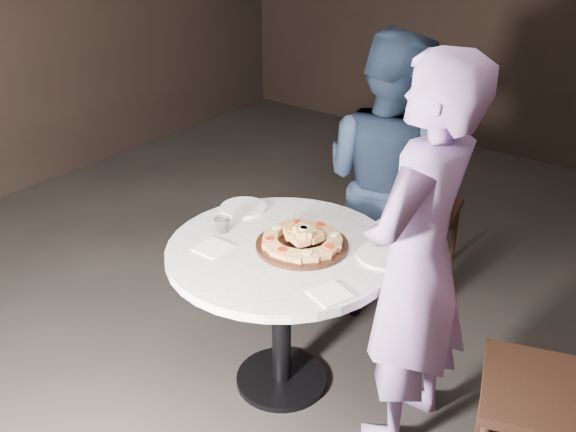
{
  "coord_description": "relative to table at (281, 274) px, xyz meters",
  "views": [
    {
      "loc": [
        1.43,
        -1.95,
        2.12
      ],
      "look_at": [
        -0.03,
        -0.01,
        0.88
      ],
      "focal_mm": 40.0,
      "sensor_mm": 36.0,
      "label": 1
    }
  ],
  "objects": [
    {
      "name": "floor",
      "position": [
        0.03,
        0.06,
        -0.61
      ],
      "size": [
        7.0,
        7.0,
        0.0
      ],
      "primitive_type": "plane",
      "color": "black",
      "rests_on": "ground"
    },
    {
      "name": "table",
      "position": [
        0.0,
        0.0,
        0.0
      ],
      "size": [
        1.12,
        1.12,
        0.75
      ],
      "rotation": [
        0.0,
        0.0,
        0.14
      ],
      "color": "black",
      "rests_on": "ground"
    },
    {
      "name": "serving_board",
      "position": [
        0.07,
        0.06,
        0.15
      ],
      "size": [
        0.52,
        0.52,
        0.02
      ],
      "primitive_type": "cylinder",
      "rotation": [
        0.0,
        0.0,
        0.38
      ],
      "color": "black",
      "rests_on": "table"
    },
    {
      "name": "focaccia_pile",
      "position": [
        0.07,
        0.06,
        0.18
      ],
      "size": [
        0.36,
        0.35,
        0.09
      ],
      "rotation": [
        0.0,
        0.0,
        -0.01
      ],
      "color": "#BC8649",
      "rests_on": "serving_board"
    },
    {
      "name": "plate_left",
      "position": [
        -0.37,
        0.18,
        0.15
      ],
      "size": [
        0.26,
        0.26,
        0.01
      ],
      "primitive_type": "cylinder",
      "rotation": [
        0.0,
        0.0,
        0.18
      ],
      "color": "white",
      "rests_on": "table"
    },
    {
      "name": "plate_right",
      "position": [
        0.39,
        0.19,
        0.15
      ],
      "size": [
        0.28,
        0.28,
        0.01
      ],
      "primitive_type": "cylinder",
      "rotation": [
        0.0,
        0.0,
        -0.29
      ],
      "color": "white",
      "rests_on": "table"
    },
    {
      "name": "water_glass",
      "position": [
        -0.29,
        -0.05,
        0.17
      ],
      "size": [
        0.09,
        0.09,
        0.07
      ],
      "primitive_type": "imported",
      "rotation": [
        0.0,
        0.0,
        0.38
      ],
      "color": "silver",
      "rests_on": "table"
    },
    {
      "name": "napkin_near",
      "position": [
        -0.23,
        -0.19,
        0.14
      ],
      "size": [
        0.14,
        0.14,
        0.01
      ],
      "primitive_type": "cube",
      "rotation": [
        0.0,
        0.0,
        -0.0
      ],
      "color": "white",
      "rests_on": "table"
    },
    {
      "name": "napkin_far",
      "position": [
        0.37,
        -0.18,
        0.14
      ],
      "size": [
        0.17,
        0.17,
        0.01
      ],
      "primitive_type": "cube",
      "rotation": [
        0.0,
        0.0,
        -0.35
      ],
      "color": "white",
      "rests_on": "table"
    },
    {
      "name": "chair_far",
      "position": [
        0.07,
        1.26,
        -0.13
      ],
      "size": [
        0.46,
        0.48,
        0.83
      ],
      "rotation": [
        0.0,
        0.0,
        3.35
      ],
      "color": "black",
      "rests_on": "ground"
    },
    {
      "name": "diner_navy",
      "position": [
        0.06,
        0.83,
        0.17
      ],
      "size": [
        0.83,
        0.68,
        1.55
      ],
      "primitive_type": "imported",
      "rotation": [
        0.0,
        0.0,
        3.01
      ],
      "color": "#141E31",
      "rests_on": "ground"
    },
    {
      "name": "diner_teal",
      "position": [
        0.59,
        0.09,
        0.23
      ],
      "size": [
        0.41,
        0.62,
        1.67
      ],
      "primitive_type": "imported",
      "rotation": [
        0.0,
        0.0,
        -1.59
      ],
      "color": "#8369A3",
      "rests_on": "ground"
    }
  ]
}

